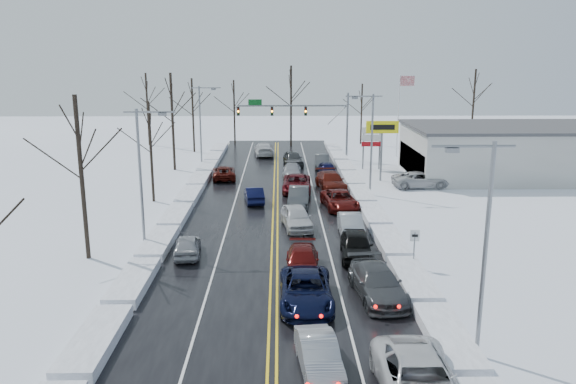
{
  "coord_description": "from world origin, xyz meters",
  "views": [
    {
      "loc": [
        0.31,
        -38.98,
        12.09
      ],
      "look_at": [
        0.96,
        0.86,
        2.5
      ],
      "focal_mm": 35.0,
      "sensor_mm": 36.0,
      "label": 1
    }
  ],
  "objects_px": {
    "traffic_signal_mast": "(305,114)",
    "tires_plus_sign": "(382,131)",
    "flagpole": "(400,109)",
    "dealership_building": "(508,151)",
    "oncoming_car_0": "(254,202)"
  },
  "relations": [
    {
      "from": "traffic_signal_mast",
      "to": "flagpole",
      "type": "xyz_separation_m",
      "value": [
        11.72,
        2.01,
        0.45
      ]
    },
    {
      "from": "tires_plus_sign",
      "to": "dealership_building",
      "type": "xyz_separation_m",
      "value": [
        13.48,
        2.01,
        -2.34
      ]
    },
    {
      "from": "traffic_signal_mast",
      "to": "tires_plus_sign",
      "type": "relative_size",
      "value": 2.21
    },
    {
      "from": "flagpole",
      "to": "dealership_building",
      "type": "bearing_deg",
      "value": -53.73
    },
    {
      "from": "dealership_building",
      "to": "oncoming_car_0",
      "type": "bearing_deg",
      "value": -157.87
    },
    {
      "from": "traffic_signal_mast",
      "to": "tires_plus_sign",
      "type": "height_order",
      "value": "traffic_signal_mast"
    },
    {
      "from": "flagpole",
      "to": "dealership_building",
      "type": "distance_m",
      "value": 15.24
    },
    {
      "from": "oncoming_car_0",
      "to": "traffic_signal_mast",
      "type": "bearing_deg",
      "value": -112.27
    },
    {
      "from": "tires_plus_sign",
      "to": "dealership_building",
      "type": "bearing_deg",
      "value": 8.47
    },
    {
      "from": "tires_plus_sign",
      "to": "flagpole",
      "type": "relative_size",
      "value": 0.6
    },
    {
      "from": "traffic_signal_mast",
      "to": "tires_plus_sign",
      "type": "distance_m",
      "value": 13.92
    },
    {
      "from": "dealership_building",
      "to": "oncoming_car_0",
      "type": "height_order",
      "value": "dealership_building"
    },
    {
      "from": "tires_plus_sign",
      "to": "flagpole",
      "type": "xyz_separation_m",
      "value": [
        4.67,
        14.01,
        0.93
      ]
    },
    {
      "from": "tires_plus_sign",
      "to": "oncoming_car_0",
      "type": "height_order",
      "value": "tires_plus_sign"
    },
    {
      "from": "traffic_signal_mast",
      "to": "flagpole",
      "type": "distance_m",
      "value": 11.9
    }
  ]
}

